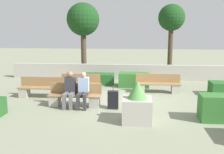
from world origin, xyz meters
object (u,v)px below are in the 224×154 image
at_px(suitcase, 113,100).
at_px(tree_leftmost, 83,21).
at_px(bench_back, 158,86).
at_px(tree_center_left, 171,20).
at_px(bench_front, 75,98).
at_px(bench_right_side, 80,86).
at_px(bench_left_side, 42,90).
at_px(planter_corner_left, 137,105).
at_px(person_seated_man, 70,88).
at_px(person_seated_woman, 83,89).

xyz_separation_m(suitcase, tree_leftmost, (-2.60, 7.21, 3.12)).
bearing_deg(bench_back, tree_center_left, 83.44).
height_order(bench_front, bench_right_side, same).
height_order(bench_left_side, bench_right_side, same).
height_order(bench_front, bench_left_side, same).
xyz_separation_m(bench_back, tree_leftmost, (-4.42, 4.63, 3.11)).
xyz_separation_m(bench_right_side, planter_corner_left, (2.59, -3.47, 0.22)).
bearing_deg(suitcase, person_seated_man, 179.09).
distance_m(bench_front, bench_left_side, 2.02).
bearing_deg(person_seated_woman, tree_center_left, 61.58).
bearing_deg(person_seated_woman, suitcase, -1.14).
bearing_deg(bench_left_side, bench_right_side, 22.41).
height_order(bench_left_side, person_seated_man, person_seated_man).
xyz_separation_m(tree_leftmost, tree_center_left, (5.54, 0.28, 0.05)).
height_order(bench_left_side, tree_leftmost, tree_leftmost).
bearing_deg(planter_corner_left, bench_right_side, 126.80).
xyz_separation_m(bench_left_side, tree_center_left, (6.08, 6.22, 3.16)).
xyz_separation_m(bench_front, bench_left_side, (-1.69, 1.12, 0.00)).
relative_size(tree_leftmost, tree_center_left, 1.03).
height_order(bench_back, tree_leftmost, tree_leftmost).
relative_size(bench_left_side, planter_corner_left, 1.55).
distance_m(bench_left_side, tree_leftmost, 6.72).
bearing_deg(planter_corner_left, person_seated_man, 152.64).
bearing_deg(bench_left_side, person_seated_woman, -42.50).
xyz_separation_m(person_seated_man, tree_center_left, (4.55, 7.47, 2.76)).
bearing_deg(suitcase, planter_corner_left, -55.45).
height_order(planter_corner_left, tree_leftmost, tree_leftmost).
xyz_separation_m(person_seated_woman, tree_center_left, (4.04, 7.47, 2.78)).
bearing_deg(tree_leftmost, bench_back, -46.32).
xyz_separation_m(suitcase, tree_center_left, (2.94, 7.50, 3.17)).
xyz_separation_m(bench_front, bench_back, (3.28, 2.42, 0.00)).
bearing_deg(bench_right_side, person_seated_man, -82.08).
bearing_deg(bench_right_side, bench_back, 10.94).
bearing_deg(bench_back, person_seated_man, -136.93).
distance_m(bench_front, tree_center_left, 9.12).
bearing_deg(suitcase, bench_front, 173.56).
height_order(person_seated_man, tree_leftmost, tree_leftmost).
relative_size(person_seated_man, person_seated_woman, 1.02).
distance_m(planter_corner_left, tree_center_left, 9.47).
xyz_separation_m(person_seated_woman, tree_leftmost, (-1.50, 7.19, 2.73)).
distance_m(tree_leftmost, tree_center_left, 5.55).
bearing_deg(tree_leftmost, bench_right_side, -80.08).
height_order(bench_back, suitcase, suitcase).
distance_m(planter_corner_left, suitcase, 1.54).
relative_size(bench_right_side, person_seated_man, 1.35).
relative_size(planter_corner_left, tree_center_left, 0.30).
bearing_deg(person_seated_man, tree_leftmost, 97.85).
relative_size(suitcase, tree_leftmost, 0.19).
xyz_separation_m(bench_right_side, bench_back, (3.54, 0.38, 0.01)).
height_order(bench_left_side, person_seated_woman, person_seated_woman).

